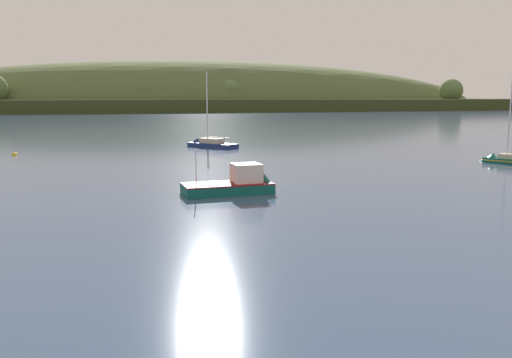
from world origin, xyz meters
The scene contains 5 objects.
far_shoreline_hill centered at (44.30, 271.28, 0.27)m, with size 402.47×112.23×48.56m.
sailboat_near_mooring centered at (32.28, 47.06, 0.10)m, with size 4.53×6.27×9.74m.
sailboat_midwater_white centered at (7.25, 72.54, 0.11)m, with size 6.47×7.54×10.94m.
fishing_boat_moored centered at (2.26, 39.22, 0.43)m, with size 6.64×2.69×4.05m.
mooring_buoy_foreground centered at (-15.77, 69.75, 0.00)m, with size 0.62×0.62×0.70m.
Camera 1 is at (-7.36, 4.38, 6.66)m, focal length 37.11 mm.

